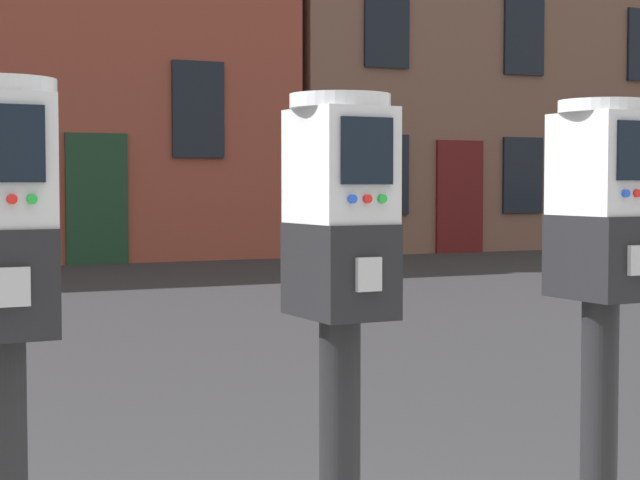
# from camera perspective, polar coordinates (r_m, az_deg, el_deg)

# --- Properties ---
(parking_meter_near_kerb) EXTENTS (0.22, 0.26, 1.35)m
(parking_meter_near_kerb) POSITION_cam_1_polar(r_m,az_deg,el_deg) (2.11, -16.43, -3.21)
(parking_meter_near_kerb) COLOR black
(parking_meter_near_kerb) RESTS_ON sidewalk_slab
(parking_meter_twin_adjacent) EXTENTS (0.22, 0.26, 1.34)m
(parking_meter_twin_adjacent) POSITION_cam_1_polar(r_m,az_deg,el_deg) (2.33, 1.06, -2.60)
(parking_meter_twin_adjacent) COLOR black
(parking_meter_twin_adjacent) RESTS_ON sidewalk_slab
(parking_meter_end_of_row) EXTENTS (0.22, 0.26, 1.35)m
(parking_meter_end_of_row) POSITION_cam_1_polar(r_m,az_deg,el_deg) (2.72, 14.57, -1.75)
(parking_meter_end_of_row) COLOR black
(parking_meter_end_of_row) RESTS_ON sidewalk_slab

